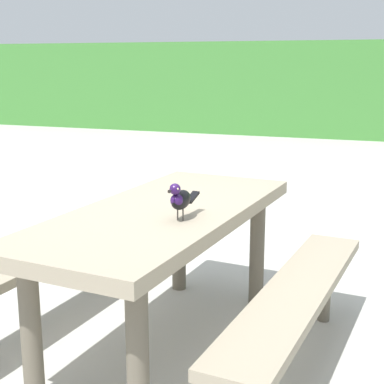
# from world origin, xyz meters

# --- Properties ---
(ground_plane) EXTENTS (60.00, 60.00, 0.00)m
(ground_plane) POSITION_xyz_m (0.00, 0.00, 0.00)
(ground_plane) COLOR #B7B5AD
(hedge_wall) EXTENTS (28.00, 1.81, 1.84)m
(hedge_wall) POSITION_xyz_m (0.00, 9.36, 0.92)
(hedge_wall) COLOR #428438
(hedge_wall) RESTS_ON ground
(picnic_table_foreground) EXTENTS (1.84, 1.87, 0.74)m
(picnic_table_foreground) POSITION_xyz_m (0.08, -0.06, 0.56)
(picnic_table_foreground) COLOR gray
(picnic_table_foreground) RESTS_ON ground
(bird_grackle) EXTENTS (0.08, 0.29, 0.18)m
(bird_grackle) POSITION_xyz_m (0.24, -0.24, 0.84)
(bird_grackle) COLOR black
(bird_grackle) RESTS_ON picnic_table_foreground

